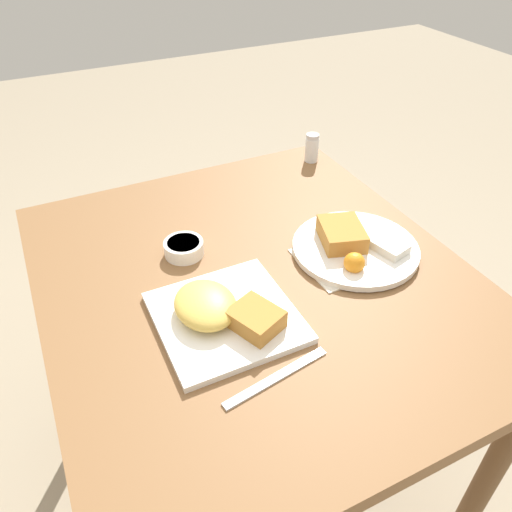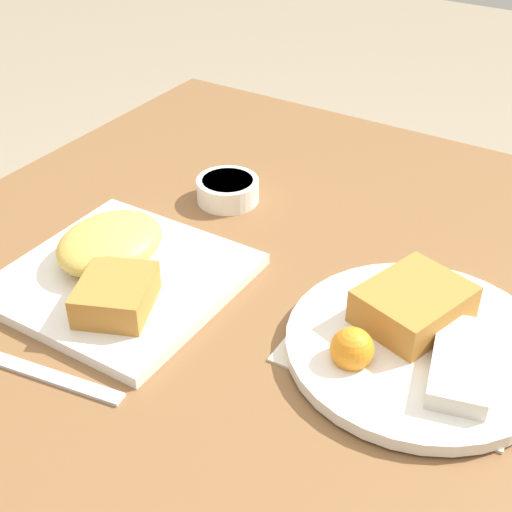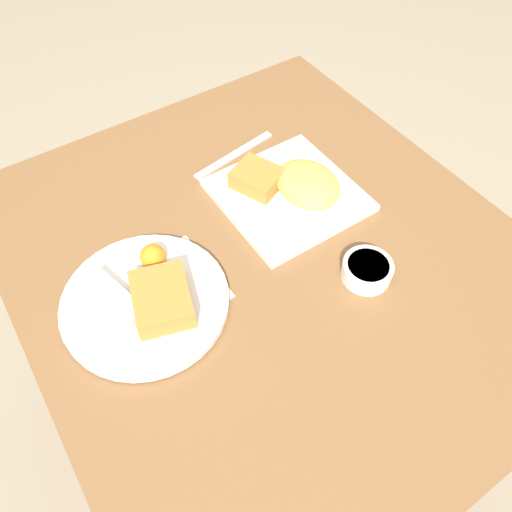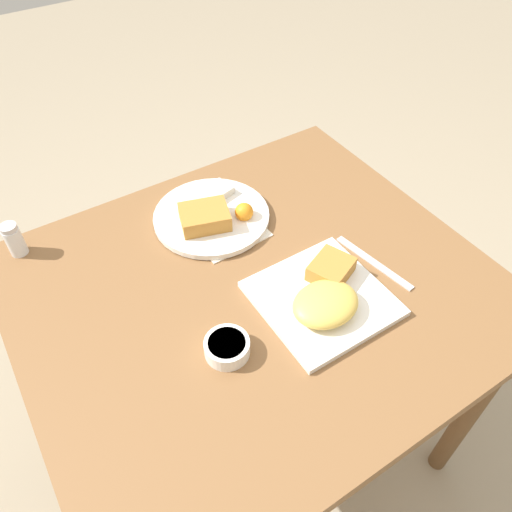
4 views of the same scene
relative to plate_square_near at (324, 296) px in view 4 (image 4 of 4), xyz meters
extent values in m
plane|color=gray|center=(-0.09, 0.11, -0.76)|extent=(8.00, 8.00, 0.00)
cube|color=brown|center=(-0.09, 0.11, -0.04)|extent=(0.97, 0.86, 0.04)
cylinder|color=brown|center=(0.33, -0.25, -0.41)|extent=(0.05, 0.05, 0.71)
cylinder|color=brown|center=(-0.52, 0.48, -0.41)|extent=(0.05, 0.05, 0.71)
cylinder|color=brown|center=(0.33, 0.48, -0.41)|extent=(0.05, 0.05, 0.71)
cube|color=beige|center=(-0.06, 0.34, -0.02)|extent=(0.17, 0.24, 0.00)
cube|color=white|center=(0.00, 0.01, -0.01)|extent=(0.25, 0.25, 0.01)
ellipsoid|color=#E5BC51|center=(-0.02, -0.02, 0.01)|extent=(0.14, 0.11, 0.04)
cube|color=#B77A33|center=(0.05, 0.04, 0.01)|extent=(0.11, 0.10, 0.04)
cylinder|color=white|center=(-0.07, 0.35, -0.01)|extent=(0.28, 0.28, 0.01)
cube|color=#B77A33|center=(-0.10, 0.33, 0.02)|extent=(0.13, 0.12, 0.04)
cube|color=silver|center=(-0.05, 0.39, 0.01)|extent=(0.13, 0.08, 0.02)
sphere|color=orange|center=(-0.01, 0.30, 0.01)|extent=(0.04, 0.04, 0.04)
cylinder|color=white|center=(-0.23, 0.00, -0.01)|extent=(0.09, 0.09, 0.03)
cylinder|color=#D1B775|center=(-0.23, 0.00, 0.01)|extent=(0.07, 0.07, 0.00)
cylinder|color=white|center=(-0.49, 0.48, 0.01)|extent=(0.04, 0.04, 0.07)
cylinder|color=white|center=(-0.49, 0.48, 0.00)|extent=(0.03, 0.03, 0.04)
cylinder|color=silver|center=(-0.49, 0.48, 0.05)|extent=(0.04, 0.04, 0.01)
cube|color=silver|center=(0.16, 0.03, -0.02)|extent=(0.05, 0.21, 0.00)
camera|label=1|loc=(0.62, -0.23, 0.65)|focal=35.00mm
camera|label=2|loc=(0.49, 0.49, 0.48)|focal=50.00mm
camera|label=3|loc=(-0.53, 0.44, 0.69)|focal=35.00mm
camera|label=4|loc=(-0.46, -0.46, 0.79)|focal=35.00mm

